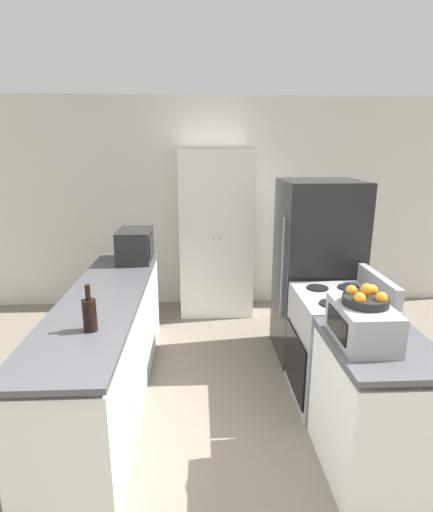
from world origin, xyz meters
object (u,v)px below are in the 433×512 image
(toaster_oven, at_px, (362,324))
(fruit_bowl, at_px, (366,298))
(pantry_cabinet, at_px, (216,233))
(stove, at_px, (336,347))
(refrigerator, at_px, (316,271))
(microwave, at_px, (135,245))
(wine_bottle, at_px, (90,314))

(toaster_oven, relative_size, fruit_bowl, 1.71)
(pantry_cabinet, relative_size, stove, 1.89)
(refrigerator, height_order, toaster_oven, refrigerator)
(refrigerator, distance_m, microwave, 1.79)
(pantry_cabinet, distance_m, fruit_bowl, 2.73)
(refrigerator, distance_m, fruit_bowl, 1.53)
(wine_bottle, bearing_deg, pantry_cabinet, 69.79)
(microwave, relative_size, toaster_oven, 1.10)
(microwave, relative_size, fruit_bowl, 1.89)
(microwave, height_order, fruit_bowl, fruit_bowl)
(stove, bearing_deg, toaster_oven, -100.82)
(microwave, distance_m, fruit_bowl, 2.42)
(microwave, xyz_separation_m, toaster_oven, (1.58, -1.84, -0.04))
(stove, xyz_separation_m, toaster_oven, (-0.14, -0.75, 0.55))
(refrigerator, relative_size, toaster_oven, 3.83)
(microwave, xyz_separation_m, wine_bottle, (-0.04, -1.61, -0.05))
(pantry_cabinet, distance_m, wine_bottle, 2.57)
(wine_bottle, height_order, toaster_oven, wine_bottle)
(pantry_cabinet, xyz_separation_m, fruit_bowl, (0.74, -2.62, 0.17))
(stove, distance_m, fruit_bowl, 1.03)
(refrigerator, bearing_deg, microwave, 169.45)
(stove, bearing_deg, fruit_bowl, -100.36)
(refrigerator, bearing_deg, stove, -92.28)
(microwave, height_order, wine_bottle, microwave)
(stove, relative_size, fruit_bowl, 4.03)
(wine_bottle, distance_m, fruit_bowl, 1.65)
(refrigerator, bearing_deg, fruit_bowl, -96.28)
(pantry_cabinet, distance_m, toaster_oven, 2.74)
(stove, distance_m, refrigerator, 0.86)
(refrigerator, xyz_separation_m, wine_bottle, (-1.79, -1.29, 0.15))
(toaster_oven, bearing_deg, fruit_bowl, 57.26)
(pantry_cabinet, relative_size, toaster_oven, 4.44)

